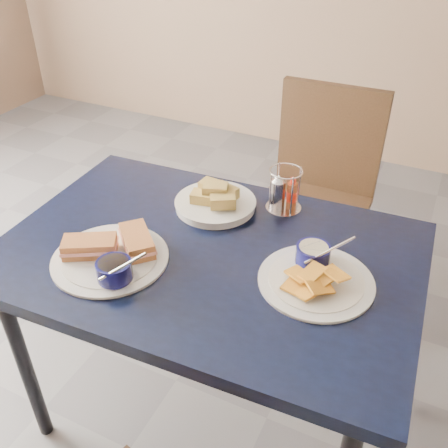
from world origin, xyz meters
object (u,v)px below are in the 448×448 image
at_px(chair_far, 320,183).
at_px(sandwich_plate, 112,254).
at_px(plantain_plate, 315,272).
at_px(dining_table, 208,270).
at_px(condiment_caddy, 283,192).
at_px(bread_basket, 216,201).

bearing_deg(chair_far, sandwich_plate, -105.85).
distance_m(chair_far, plantain_plate, 0.91).
distance_m(dining_table, sandwich_plate, 0.27).
relative_size(chair_far, sandwich_plate, 2.88).
xyz_separation_m(sandwich_plate, condiment_caddy, (0.32, 0.44, 0.03)).
relative_size(bread_basket, condiment_caddy, 1.81).
bearing_deg(chair_far, bread_basket, -103.53).
distance_m(sandwich_plate, bread_basket, 0.38).
height_order(chair_far, plantain_plate, chair_far).
bearing_deg(sandwich_plate, bread_basket, 69.96).
xyz_separation_m(chair_far, plantain_plate, (0.22, -0.85, 0.24)).
distance_m(plantain_plate, bread_basket, 0.42).
xyz_separation_m(sandwich_plate, plantain_plate, (0.50, 0.17, -0.01)).
xyz_separation_m(plantain_plate, condiment_caddy, (-0.19, 0.27, 0.04)).
bearing_deg(condiment_caddy, chair_far, 92.72).
xyz_separation_m(dining_table, sandwich_plate, (-0.21, -0.15, 0.09)).
bearing_deg(bread_basket, sandwich_plate, -110.04).
height_order(chair_far, sandwich_plate, chair_far).
height_order(dining_table, condiment_caddy, condiment_caddy).
bearing_deg(dining_table, sandwich_plate, -143.60).
distance_m(dining_table, chair_far, 0.88).
height_order(dining_table, plantain_plate, plantain_plate).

